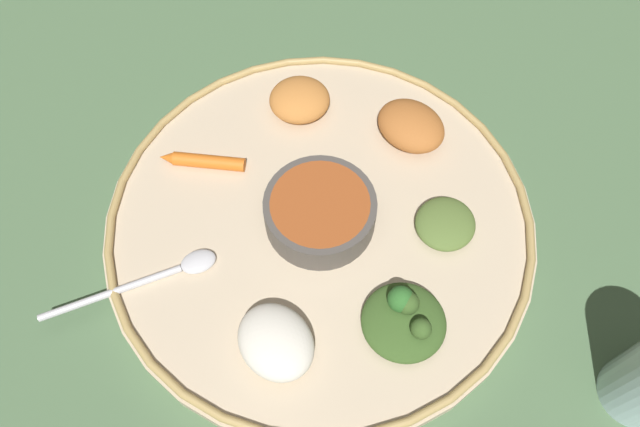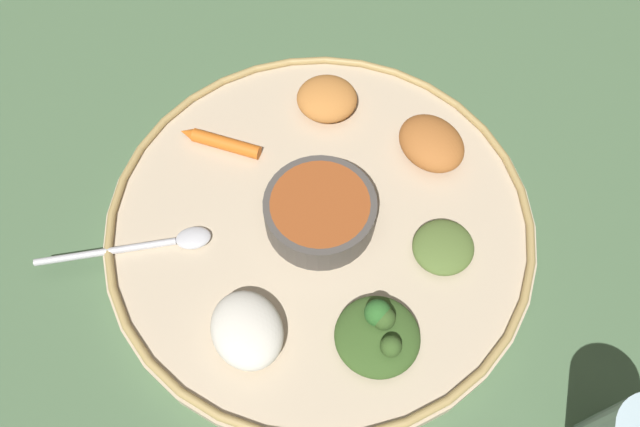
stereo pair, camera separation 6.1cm
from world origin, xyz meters
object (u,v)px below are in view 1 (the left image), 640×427
spoon (158,276)px  greens_pile (404,319)px  carrot_near_spoon (203,161)px  center_bowl (320,211)px

spoon → greens_pile: 0.23m
greens_pile → carrot_near_spoon: greens_pile is taller
center_bowl → carrot_near_spoon: (0.06, 0.12, -0.01)m
greens_pile → carrot_near_spoon: bearing=49.7°
center_bowl → greens_pile: 0.13m
center_bowl → carrot_near_spoon: bearing=62.4°
center_bowl → spoon: 0.16m
carrot_near_spoon → center_bowl: bearing=-117.6°
center_bowl → spoon: size_ratio=0.67×
carrot_near_spoon → spoon: bearing=166.9°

